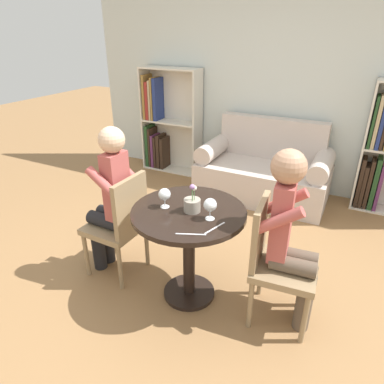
% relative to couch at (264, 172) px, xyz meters
% --- Properties ---
extents(ground_plane, '(16.00, 16.00, 0.00)m').
position_rel_couch_xyz_m(ground_plane, '(0.00, -1.99, -0.31)').
color(ground_plane, olive).
extents(back_wall, '(5.20, 0.05, 2.70)m').
position_rel_couch_xyz_m(back_wall, '(0.00, 0.43, 1.04)').
color(back_wall, silver).
rests_on(back_wall, ground_plane).
extents(round_table, '(0.81, 0.81, 0.75)m').
position_rel_couch_xyz_m(round_table, '(0.00, -1.99, 0.26)').
color(round_table, black).
rests_on(round_table, ground_plane).
extents(couch, '(1.53, 0.80, 0.92)m').
position_rel_couch_xyz_m(couch, '(0.00, 0.00, 0.00)').
color(couch, beige).
rests_on(couch, ground_plane).
extents(bookshelf_left, '(0.85, 0.28, 1.43)m').
position_rel_couch_xyz_m(bookshelf_left, '(-1.56, 0.27, 0.35)').
color(bookshelf_left, silver).
rests_on(bookshelf_left, ground_plane).
extents(chair_left, '(0.43, 0.43, 0.90)m').
position_rel_couch_xyz_m(chair_left, '(-0.61, -2.00, 0.18)').
color(chair_left, '#937A56').
rests_on(chair_left, ground_plane).
extents(chair_right, '(0.46, 0.46, 0.90)m').
position_rel_couch_xyz_m(chair_right, '(0.61, -1.90, 0.18)').
color(chair_right, '#937A56').
rests_on(chair_right, ground_plane).
extents(person_left, '(0.42, 0.35, 1.27)m').
position_rel_couch_xyz_m(person_left, '(-0.70, -1.99, 0.36)').
color(person_left, black).
rests_on(person_left, ground_plane).
extents(person_right, '(0.44, 0.36, 1.27)m').
position_rel_couch_xyz_m(person_right, '(0.70, -1.89, 0.38)').
color(person_right, brown).
rests_on(person_right, ground_plane).
extents(wine_glass_left, '(0.09, 0.09, 0.14)m').
position_rel_couch_xyz_m(wine_glass_left, '(-0.17, -2.02, 0.53)').
color(wine_glass_left, white).
rests_on(wine_glass_left, round_table).
extents(wine_glass_right, '(0.09, 0.09, 0.15)m').
position_rel_couch_xyz_m(wine_glass_right, '(0.18, -2.03, 0.54)').
color(wine_glass_right, white).
rests_on(wine_glass_right, round_table).
extents(flower_vase, '(0.12, 0.12, 0.22)m').
position_rel_couch_xyz_m(flower_vase, '(0.03, -1.99, 0.50)').
color(flower_vase, '#9E9384').
rests_on(flower_vase, round_table).
extents(knife_left_setting, '(0.07, 0.18, 0.00)m').
position_rel_couch_xyz_m(knife_left_setting, '(0.26, -2.12, 0.44)').
color(knife_left_setting, silver).
rests_on(knife_left_setting, round_table).
extents(fork_left_setting, '(0.18, 0.09, 0.00)m').
position_rel_couch_xyz_m(fork_left_setting, '(0.15, -2.26, 0.44)').
color(fork_left_setting, silver).
rests_on(fork_left_setting, round_table).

